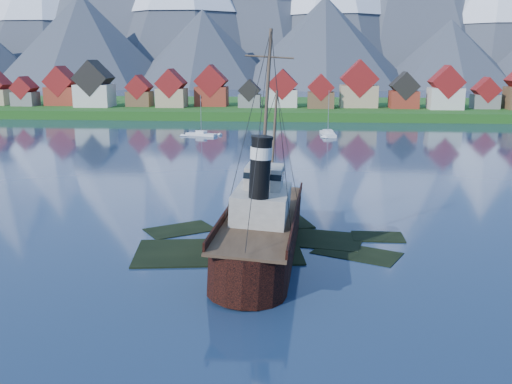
{
  "coord_description": "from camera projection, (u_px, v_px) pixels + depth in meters",
  "views": [
    {
      "loc": [
        5.95,
        -60.45,
        20.68
      ],
      "look_at": [
        0.41,
        6.0,
        5.0
      ],
      "focal_mm": 40.0,
      "sensor_mm": 36.0,
      "label": 1
    }
  ],
  "objects": [
    {
      "name": "shore_bank",
      "position": [
        289.0,
        111.0,
        228.77
      ],
      "size": [
        600.0,
        80.0,
        3.2
      ],
      "primitive_type": "cube",
      "color": "#184513",
      "rests_on": "ground"
    },
    {
      "name": "ground",
      "position": [
        248.0,
        247.0,
        63.85
      ],
      "size": [
        1400.0,
        1400.0,
        0.0
      ],
      "primitive_type": "plane",
      "color": "#192B47",
      "rests_on": "ground"
    },
    {
      "name": "sailboat_c",
      "position": [
        201.0,
        135.0,
        155.9
      ],
      "size": [
        9.12,
        5.22,
        11.48
      ],
      "rotation": [
        0.0,
        0.0,
        1.21
      ],
      "color": "silver",
      "rests_on": "ground"
    },
    {
      "name": "town",
      "position": [
        199.0,
        90.0,
        212.11
      ],
      "size": [
        250.96,
        16.69,
        17.3
      ],
      "color": "maroon",
      "rests_on": "ground"
    },
    {
      "name": "seawall",
      "position": [
        286.0,
        121.0,
        191.91
      ],
      "size": [
        600.0,
        2.5,
        2.0
      ],
      "primitive_type": "cube",
      "color": "#3F3D38",
      "rests_on": "ground"
    },
    {
      "name": "tugboat_wreck",
      "position": [
        261.0,
        224.0,
        61.89
      ],
      "size": [
        7.24,
        31.19,
        24.71
      ],
      "rotation": [
        0.0,
        0.06,
        -0.04
      ],
      "color": "black",
      "rests_on": "ground"
    },
    {
      "name": "shoal",
      "position": [
        265.0,
        245.0,
        65.88
      ],
      "size": [
        31.71,
        21.24,
        1.14
      ],
      "color": "black",
      "rests_on": "ground"
    },
    {
      "name": "sailboat_e",
      "position": [
        328.0,
        134.0,
        156.48
      ],
      "size": [
        4.27,
        11.27,
        12.75
      ],
      "rotation": [
        0.0,
        0.0,
        0.14
      ],
      "color": "silver",
      "rests_on": "ground"
    }
  ]
}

